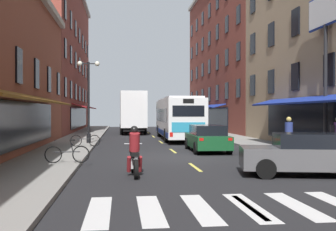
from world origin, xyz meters
TOP-DOWN VIEW (x-y plane):
  - ground_plane at (0.00, 0.00)m, footprint 34.80×80.00m
  - lane_centre_dashes at (0.00, -0.25)m, footprint 0.14×73.90m
  - crosswalk_near at (0.00, -10.00)m, footprint 7.10×2.80m
  - sidewalk_left at (-5.90, 0.00)m, footprint 3.00×80.00m
  - sidewalk_right at (5.90, 0.00)m, footprint 3.00×80.00m
  - billboard_sign at (7.05, -0.24)m, footprint 0.40×3.30m
  - transit_bus at (1.57, 12.14)m, footprint 2.82×11.40m
  - box_truck at (-1.64, 20.98)m, footprint 2.53×8.11m
  - sedan_near at (1.79, 2.46)m, footprint 1.98×4.54m
  - sedan_mid at (-1.50, 30.63)m, footprint 2.00×4.63m
  - sedan_far at (3.34, -5.95)m, footprint 4.55×2.64m
  - motorcycle_rider at (-2.39, -5.32)m, footprint 0.62×2.07m
  - bicycle_near at (-4.85, 4.85)m, footprint 1.71×0.48m
  - bicycle_mid at (-4.89, -2.75)m, footprint 1.71×0.48m
  - pedestrian_far at (4.95, -0.79)m, footprint 0.36×0.36m
  - street_lamp_twin at (-4.88, 7.56)m, footprint 1.42×0.32m

SIDE VIEW (x-z plane):
  - ground_plane at x=0.00m, z-range -0.10..0.00m
  - lane_centre_dashes at x=0.00m, z-range 0.00..0.01m
  - crosswalk_near at x=0.00m, z-range 0.00..0.01m
  - sidewalk_left at x=-5.90m, z-range 0.00..0.14m
  - sidewalk_right at x=5.90m, z-range 0.00..0.14m
  - bicycle_near at x=-4.85m, z-range 0.05..0.96m
  - bicycle_mid at x=-4.89m, z-range 0.05..0.96m
  - motorcycle_rider at x=-2.39m, z-range -0.12..1.54m
  - sedan_far at x=3.34m, z-range 0.01..1.42m
  - sedan_near at x=1.79m, z-range 0.01..1.43m
  - sedan_mid at x=-1.50m, z-range 0.01..1.48m
  - pedestrian_far at x=4.95m, z-range 0.17..1.93m
  - transit_bus at x=1.57m, z-range 0.08..3.27m
  - box_truck at x=-1.64m, z-range 0.04..4.10m
  - street_lamp_twin at x=-4.88m, z-range 0.42..5.69m
  - billboard_sign at x=7.05m, z-range 2.31..10.08m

